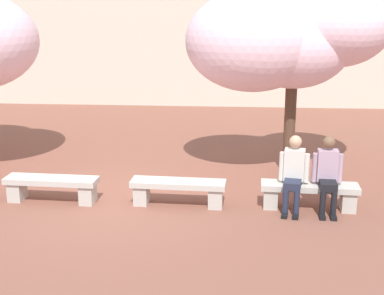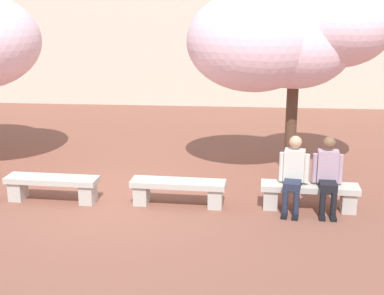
{
  "view_description": "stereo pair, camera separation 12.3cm",
  "coord_description": "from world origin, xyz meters",
  "px_view_note": "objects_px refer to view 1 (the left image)",
  "views": [
    {
      "loc": [
        2.04,
        -8.76,
        3.47
      ],
      "look_at": [
        1.36,
        0.2,
        1.0
      ],
      "focal_mm": 50.0,
      "sensor_mm": 36.0,
      "label": 1
    },
    {
      "loc": [
        2.16,
        -8.75,
        3.47
      ],
      "look_at": [
        1.36,
        0.2,
        1.0
      ],
      "focal_mm": 50.0,
      "sensor_mm": 36.0,
      "label": 2
    }
  ],
  "objects_px": {
    "stone_bench_near_east": "(309,192)",
    "stone_bench_center": "(178,189)",
    "cherry_tree_main": "(288,38)",
    "stone_bench_near_west": "(52,186)",
    "person_seated_right": "(328,172)",
    "person_seated_left": "(294,171)"
  },
  "relations": [
    {
      "from": "stone_bench_center",
      "to": "person_seated_left",
      "type": "height_order",
      "value": "person_seated_left"
    },
    {
      "from": "stone_bench_near_east",
      "to": "person_seated_right",
      "type": "xyz_separation_m",
      "value": [
        0.28,
        -0.05,
        0.4
      ]
    },
    {
      "from": "person_seated_right",
      "to": "stone_bench_center",
      "type": "bearing_deg",
      "value": 178.79
    },
    {
      "from": "stone_bench_near_west",
      "to": "cherry_tree_main",
      "type": "bearing_deg",
      "value": 25.5
    },
    {
      "from": "stone_bench_center",
      "to": "person_seated_right",
      "type": "height_order",
      "value": "person_seated_right"
    },
    {
      "from": "person_seated_left",
      "to": "person_seated_right",
      "type": "xyz_separation_m",
      "value": [
        0.57,
        -0.0,
        0.0
      ]
    },
    {
      "from": "stone_bench_near_east",
      "to": "cherry_tree_main",
      "type": "relative_size",
      "value": 0.41
    },
    {
      "from": "stone_bench_center",
      "to": "stone_bench_near_east",
      "type": "bearing_deg",
      "value": 0.0
    },
    {
      "from": "stone_bench_near_west",
      "to": "stone_bench_near_east",
      "type": "xyz_separation_m",
      "value": [
        4.53,
        0.0,
        0.0
      ]
    },
    {
      "from": "stone_bench_near_west",
      "to": "cherry_tree_main",
      "type": "xyz_separation_m",
      "value": [
        4.24,
        2.02,
        2.46
      ]
    },
    {
      "from": "person_seated_left",
      "to": "cherry_tree_main",
      "type": "bearing_deg",
      "value": 89.84
    },
    {
      "from": "stone_bench_near_east",
      "to": "stone_bench_center",
      "type": "bearing_deg",
      "value": 180.0
    },
    {
      "from": "stone_bench_near_west",
      "to": "stone_bench_near_east",
      "type": "height_order",
      "value": "same"
    },
    {
      "from": "stone_bench_near_east",
      "to": "cherry_tree_main",
      "type": "xyz_separation_m",
      "value": [
        -0.29,
        2.02,
        2.46
      ]
    },
    {
      "from": "stone_bench_center",
      "to": "person_seated_right",
      "type": "bearing_deg",
      "value": -1.21
    },
    {
      "from": "stone_bench_near_west",
      "to": "person_seated_left",
      "type": "bearing_deg",
      "value": -0.71
    },
    {
      "from": "person_seated_right",
      "to": "stone_bench_near_west",
      "type": "bearing_deg",
      "value": 179.36
    },
    {
      "from": "stone_bench_center",
      "to": "person_seated_right",
      "type": "relative_size",
      "value": 1.29
    },
    {
      "from": "stone_bench_center",
      "to": "person_seated_left",
      "type": "bearing_deg",
      "value": -1.52
    },
    {
      "from": "stone_bench_center",
      "to": "stone_bench_near_east",
      "type": "relative_size",
      "value": 1.0
    },
    {
      "from": "stone_bench_center",
      "to": "stone_bench_near_east",
      "type": "height_order",
      "value": "same"
    },
    {
      "from": "stone_bench_near_west",
      "to": "stone_bench_center",
      "type": "bearing_deg",
      "value": 0.0
    }
  ]
}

